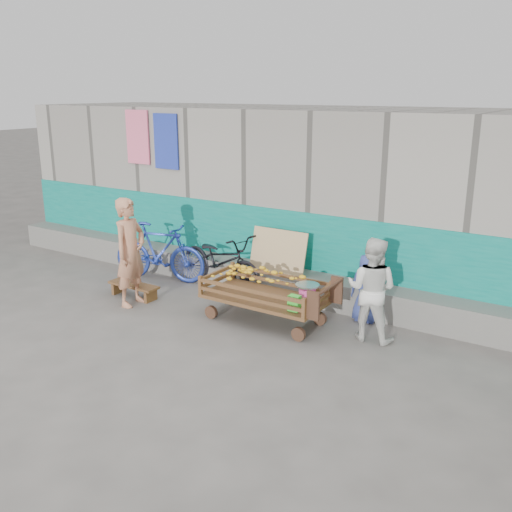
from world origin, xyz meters
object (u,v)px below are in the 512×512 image
Objects in this scene: vendor_man at (130,252)px; bicycle_blue at (159,252)px; bicycle_dark at (221,261)px; child at (366,288)px; woman at (372,289)px; bench at (134,287)px; banana_cart at (263,285)px.

vendor_man reaches higher than bicycle_blue.
bicycle_dark is (0.77, 1.34, -0.36)m from vendor_man.
child is at bearing -78.05° from bicycle_dark.
woman reaches higher than bicycle_dark.
vendor_man is at bearing 17.22° from child.
bicycle_dark is at bearing 48.39° from bench.
woman is (3.90, 0.56, 0.55)m from bench.
child is at bearing -100.65° from bicycle_blue.
bench is 0.53× the size of vendor_man.
bench is at bearing 12.74° from child.
woman is 4.15m from bicycle_blue.
bicycle_dark is (-2.64, 0.01, -0.02)m from child.
vendor_man is at bearing 162.17° from bicycle_dark.
bicycle_dark is at bearing -35.06° from vendor_man.
banana_cart is 1.11× the size of bicycle_blue.
bicycle_dark reaches higher than banana_cart.
vendor_man is at bearing -172.50° from bicycle_blue.
bicycle_blue is (-4.13, 0.35, -0.19)m from woman.
bench is 0.76m from vendor_man.
banana_cart is 2.65m from bicycle_blue.
banana_cart is 1.36× the size of woman.
woman is at bearing -108.40° from bicycle_blue.
bench is 3.80m from child.
banana_cart is at bearing -109.23° from bicycle_dark.
bicycle_blue is (-2.57, 0.63, -0.04)m from banana_cart.
vendor_man is 1.66× the size of child.
bicycle_dark is (0.98, 1.11, 0.33)m from bench.
child reaches higher than banana_cart.
banana_cart is at bearing 6.81° from bench.
banana_cart is 1.59m from bicycle_dark.
bicycle_dark is (-2.92, 0.55, -0.22)m from woman.
banana_cart is at bearing 28.56° from child.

